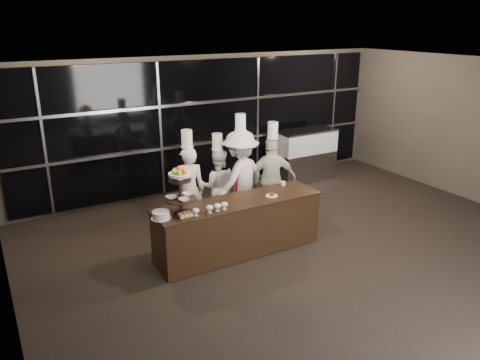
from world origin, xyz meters
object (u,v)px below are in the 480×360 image
buffet_counter (239,226)px  layer_cake (161,215)px  display_case (305,153)px  display_stand (180,187)px  chef_b (218,185)px  chef_d (272,179)px  chef_a (189,189)px  chef_c (240,178)px

buffet_counter → layer_cake: layer_cake is taller
buffet_counter → display_case: display_case is taller
display_stand → chef_b: 1.91m
buffet_counter → chef_d: (1.22, 0.87, 0.37)m
display_stand → chef_a: chef_a is taller
layer_cake → chef_b: (1.63, 1.33, -0.23)m
display_stand → display_case: (4.24, 2.44, -0.65)m
display_stand → chef_b: size_ratio=0.43×
display_stand → chef_c: bearing=31.1°
layer_cake → chef_c: size_ratio=0.14×
buffet_counter → chef_a: bearing=108.7°
chef_b → chef_c: bearing=-47.1°
display_case → chef_a: bearing=-160.1°
buffet_counter → chef_a: chef_a is taller
chef_b → chef_a: bearing=-167.0°
layer_cake → chef_b: 2.12m
display_case → chef_d: (-2.01, -1.57, 0.15)m
buffet_counter → chef_b: chef_b is taller
display_case → display_stand: bearing=-150.1°
buffet_counter → chef_d: chef_d is taller
buffet_counter → chef_a: size_ratio=1.49×
layer_cake → chef_a: 1.53m
chef_b → chef_d: size_ratio=0.90×
display_stand → chef_a: size_ratio=0.39×
display_stand → chef_b: bearing=45.0°
display_case → chef_b: (-2.95, -1.16, 0.05)m
chef_a → buffet_counter: bearing=-71.3°
buffet_counter → layer_cake: size_ratio=9.47×
layer_cake → chef_c: 2.18m
display_case → chef_c: chef_c is taller
layer_cake → chef_a: bearing=50.7°
layer_cake → display_case: size_ratio=0.21×
chef_c → chef_b: bearing=132.9°
chef_d → layer_cake: bearing=-160.3°
buffet_counter → chef_c: chef_c is taller
chef_b → chef_d: chef_d is taller
layer_cake → chef_a: chef_a is taller
buffet_counter → display_stand: bearing=-180.0°
chef_a → display_stand: bearing=-118.7°
chef_a → display_case: bearing=19.9°
chef_a → chef_d: (1.61, -0.26, -0.00)m
display_case → chef_b: size_ratio=0.84×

